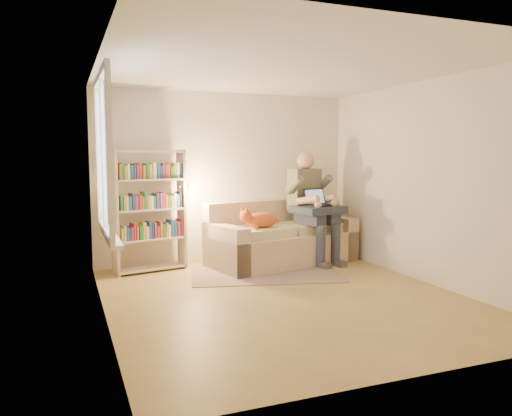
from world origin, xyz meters
name	(u,v)px	position (x,y,z in m)	size (l,w,h in m)	color
floor	(285,298)	(0.00, 0.00, 0.00)	(4.50, 4.50, 0.00)	olive
ceiling	(287,69)	(0.00, 0.00, 2.60)	(4.00, 4.50, 0.02)	white
wall_left	(102,190)	(-2.00, 0.00, 1.30)	(0.02, 4.50, 2.60)	silver
wall_right	(428,182)	(2.00, 0.00, 1.30)	(0.02, 4.50, 2.60)	silver
wall_back	(225,178)	(0.00, 2.25, 1.30)	(4.00, 0.02, 2.60)	silver
wall_front	(417,204)	(0.00, -2.25, 1.30)	(4.00, 0.02, 2.60)	silver
window	(106,182)	(-1.95, 0.20, 1.38)	(0.12, 1.52, 1.69)	white
sofa	(281,241)	(0.72, 1.75, 0.34)	(2.38, 1.44, 0.95)	beige
person	(311,201)	(1.20, 1.68, 0.94)	(0.62, 0.85, 1.70)	#6F715B
cat	(256,220)	(0.22, 1.49, 0.72)	(0.73, 0.37, 0.28)	orange
blanket	(323,209)	(1.33, 1.52, 0.83)	(0.70, 0.57, 0.11)	#252F41
laptop	(323,201)	(1.32, 1.53, 0.95)	(0.43, 0.39, 0.32)	black
bookshelf	(150,205)	(-1.23, 1.90, 0.95)	(1.18, 0.47, 1.73)	#C9AF98
rug	(266,274)	(0.22, 1.14, 0.01)	(2.04, 1.20, 0.01)	gray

